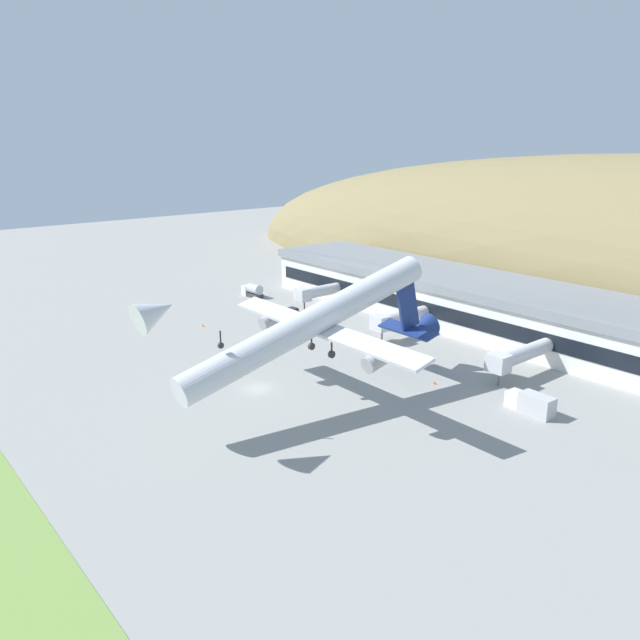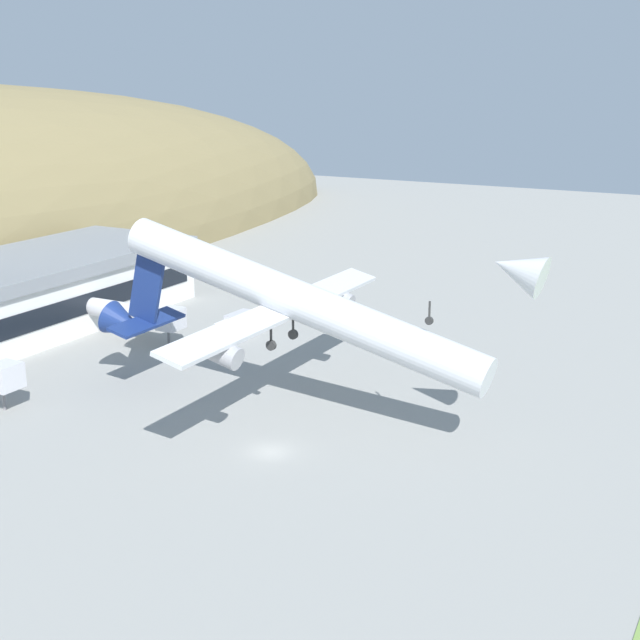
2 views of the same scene
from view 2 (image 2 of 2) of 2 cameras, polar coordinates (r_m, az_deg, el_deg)
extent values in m
plane|color=gray|center=(89.37, -3.20, -8.42)|extent=(437.25, 437.25, 0.00)
cube|color=silver|center=(104.18, -19.52, -3.43)|extent=(3.38, 2.86, 2.86)
cylinder|color=slate|center=(105.17, -19.60, -4.41)|extent=(0.36, 0.36, 4.00)
cylinder|color=silver|center=(127.09, -12.05, 0.49)|extent=(2.60, 14.10, 2.60)
cube|color=silver|center=(122.75, -9.54, 0.08)|extent=(3.38, 2.86, 2.86)
cylinder|color=slate|center=(123.59, -9.68, -0.78)|extent=(0.36, 0.36, 4.00)
cylinder|color=silver|center=(94.70, -1.35, 1.24)|extent=(4.25, 43.38, 14.58)
cone|color=silver|center=(84.48, 12.58, 3.14)|extent=(4.17, 5.54, 5.17)
cone|color=navy|center=(109.67, -12.22, -0.30)|extent=(4.17, 6.36, 5.37)
cube|color=navy|center=(106.35, -11.02, 2.07)|extent=(0.50, 5.73, 9.10)
cube|color=navy|center=(107.53, -10.99, -0.13)|extent=(11.05, 2.98, 1.06)
cube|color=silver|center=(96.05, -2.45, 0.65)|extent=(40.26, 3.60, 1.30)
cylinder|color=#9E9EA3|center=(86.44, -6.25, -2.11)|extent=(2.30, 4.05, 3.10)
cylinder|color=#9E9EA3|center=(106.38, 1.14, 1.35)|extent=(2.30, 4.05, 3.10)
cylinder|color=#2D2D2D|center=(94.75, -3.16, -0.99)|extent=(0.28, 0.28, 2.20)
cylinder|color=#2D2D2D|center=(95.06, -3.15, -1.63)|extent=(0.45, 1.10, 1.10)
cylinder|color=#2D2D2D|center=(98.60, -1.74, -0.31)|extent=(0.28, 0.28, 2.20)
cylinder|color=#2D2D2D|center=(98.90, -1.73, -0.93)|extent=(0.45, 1.10, 1.10)
cylinder|color=#2D2D2D|center=(88.30, 7.02, 0.57)|extent=(0.22, 0.22, 1.98)
cylinder|color=#2D2D2D|center=(88.56, 7.00, -0.05)|extent=(0.30, 0.82, 0.82)
cube|color=#B21E1E|center=(143.32, -0.72, 1.04)|extent=(4.29, 2.05, 0.77)
cube|color=black|center=(143.33, -0.69, 1.34)|extent=(2.39, 1.67, 0.63)
cube|color=silver|center=(125.89, -6.05, -0.72)|extent=(2.40, 2.54, 2.41)
cube|color=black|center=(124.86, -6.38, -0.66)|extent=(0.16, 2.09, 1.06)
cube|color=#B7B7BC|center=(128.60, -5.10, -0.20)|extent=(5.00, 2.64, 3.03)
cube|color=orange|center=(114.50, -8.81, -3.10)|extent=(0.52, 0.52, 0.03)
cone|color=orange|center=(114.41, -8.81, -2.97)|extent=(0.40, 0.40, 0.55)
camera|label=1|loc=(147.07, 32.62, 14.08)|focal=35.00mm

